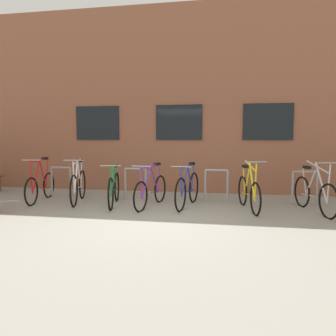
{
  "coord_description": "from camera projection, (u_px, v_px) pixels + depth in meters",
  "views": [
    {
      "loc": [
        1.22,
        -5.78,
        1.57
      ],
      "look_at": [
        -0.04,
        1.6,
        0.84
      ],
      "focal_mm": 34.3,
      "sensor_mm": 36.0,
      "label": 1
    }
  ],
  "objects": [
    {
      "name": "storefront_building",
      "position": [
        190.0,
        109.0,
        11.88
      ],
      "size": [
        28.0,
        6.08,
        5.22
      ],
      "color": "brown",
      "rests_on": "ground"
    },
    {
      "name": "bicycle_silver",
      "position": [
        314.0,
        194.0,
        6.71
      ],
      "size": [
        0.55,
        1.75,
        1.11
      ],
      "color": "black",
      "rests_on": "ground"
    },
    {
      "name": "bicycle_red",
      "position": [
        41.0,
        186.0,
        7.86
      ],
      "size": [
        0.44,
        1.65,
        1.08
      ],
      "color": "black",
      "rests_on": "ground"
    },
    {
      "name": "ground_plane",
      "position": [
        156.0,
        221.0,
        6.03
      ],
      "size": [
        42.0,
        42.0,
        0.0
      ],
      "primitive_type": "plane",
      "color": "gray"
    },
    {
      "name": "bicycle_blue",
      "position": [
        188.0,
        189.0,
        7.26
      ],
      "size": [
        0.49,
        1.75,
        1.0
      ],
      "color": "black",
      "rests_on": "ground"
    },
    {
      "name": "bicycle_yellow",
      "position": [
        249.0,
        192.0,
        6.94
      ],
      "size": [
        0.49,
        1.67,
        1.1
      ],
      "color": "black",
      "rests_on": "ground"
    },
    {
      "name": "bike_rack",
      "position": [
        175.0,
        181.0,
        7.83
      ],
      "size": [
        6.58,
        0.05,
        0.8
      ],
      "color": "gray",
      "rests_on": "ground"
    },
    {
      "name": "bicycle_white",
      "position": [
        78.0,
        185.0,
        7.74
      ],
      "size": [
        0.56,
        1.71,
        1.08
      ],
      "color": "black",
      "rests_on": "ground"
    },
    {
      "name": "bicycle_green",
      "position": [
        114.0,
        188.0,
        7.39
      ],
      "size": [
        0.51,
        1.72,
        0.99
      ],
      "color": "black",
      "rests_on": "ground"
    },
    {
      "name": "bicycle_purple",
      "position": [
        151.0,
        190.0,
        7.25
      ],
      "size": [
        0.51,
        1.72,
        0.99
      ],
      "color": "black",
      "rests_on": "ground"
    }
  ]
}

